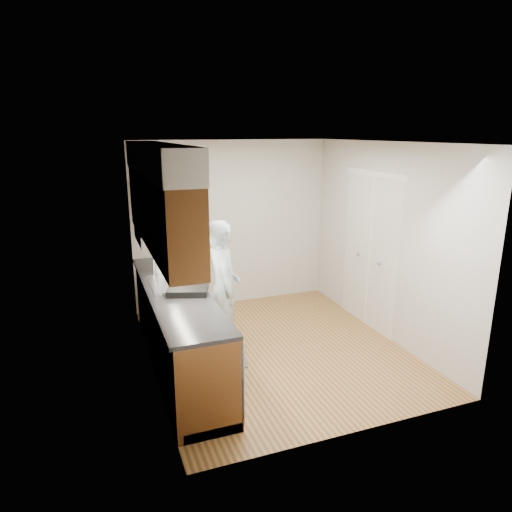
% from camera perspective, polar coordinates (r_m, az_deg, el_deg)
% --- Properties ---
extents(floor, '(3.50, 3.50, 0.00)m').
position_cam_1_polar(floor, '(5.80, 2.51, -11.51)').
color(floor, '#9F6F3C').
rests_on(floor, ground).
extents(ceiling, '(3.50, 3.50, 0.00)m').
position_cam_1_polar(ceiling, '(5.17, 2.84, 14.02)').
color(ceiling, white).
rests_on(ceiling, wall_left).
extents(wall_left, '(0.02, 3.50, 2.50)m').
position_cam_1_polar(wall_left, '(4.98, -13.44, -1.04)').
color(wall_left, '#B6B3AB').
rests_on(wall_left, floor).
extents(wall_right, '(0.02, 3.50, 2.50)m').
position_cam_1_polar(wall_right, '(6.08, 15.80, 1.76)').
color(wall_right, '#B6B3AB').
rests_on(wall_right, floor).
extents(wall_back, '(3.00, 0.02, 2.50)m').
position_cam_1_polar(wall_back, '(6.95, -2.98, 3.98)').
color(wall_back, '#B6B3AB').
rests_on(wall_back, floor).
extents(counter, '(0.64, 2.80, 1.30)m').
position_cam_1_polar(counter, '(5.28, -9.66, -8.68)').
color(counter, brown).
rests_on(counter, floor).
extents(upper_cabinets, '(0.47, 2.80, 1.21)m').
position_cam_1_polar(upper_cabinets, '(4.90, -12.05, 7.16)').
color(upper_cabinets, brown).
rests_on(upper_cabinets, wall_left).
extents(closet_door, '(0.02, 1.22, 2.05)m').
position_cam_1_polar(closet_door, '(6.36, 13.99, 0.39)').
color(closet_door, silver).
rests_on(closet_door, wall_right).
extents(floor_mat, '(0.63, 0.89, 0.02)m').
position_cam_1_polar(floor_mat, '(5.70, -3.94, -11.92)').
color(floor_mat, slate).
rests_on(floor_mat, floor).
extents(person, '(0.52, 0.71, 1.85)m').
position_cam_1_polar(person, '(5.34, -4.13, -2.98)').
color(person, '#A0B9C3').
rests_on(person, floor_mat).
extents(soap_bottle_a, '(0.13, 0.13, 0.28)m').
position_cam_1_polar(soap_bottle_a, '(5.64, -12.02, -0.83)').
color(soap_bottle_a, white).
rests_on(soap_bottle_a, counter).
extents(soap_bottle_b, '(0.11, 0.11, 0.18)m').
position_cam_1_polar(soap_bottle_b, '(5.78, -11.22, -0.90)').
color(soap_bottle_b, white).
rests_on(soap_bottle_b, counter).
extents(steel_can, '(0.09, 0.09, 0.13)m').
position_cam_1_polar(steel_can, '(5.73, -9.39, -1.22)').
color(steel_can, '#A5A5AA').
rests_on(steel_can, counter).
extents(dish_rack, '(0.51, 0.47, 0.07)m').
position_cam_1_polar(dish_rack, '(4.96, -8.50, -4.18)').
color(dish_rack, black).
rests_on(dish_rack, counter).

